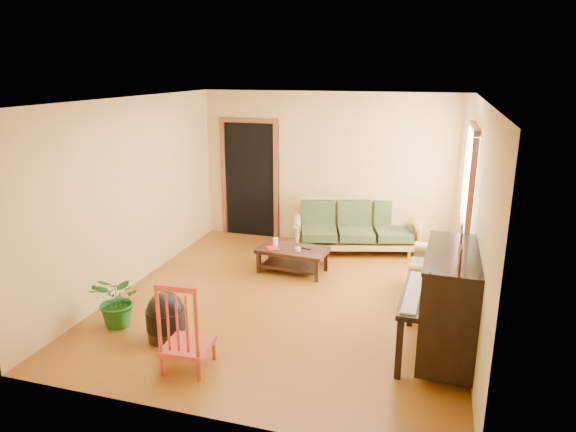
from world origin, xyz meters
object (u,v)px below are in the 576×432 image
(coffee_table, at_px, (293,260))
(footstool, at_px, (166,322))
(piano, at_px, (450,306))
(ceramic_crock, at_px, (441,250))
(armchair, at_px, (438,266))
(potted_plant, at_px, (119,300))
(red_chair, at_px, (186,324))
(sofa, at_px, (356,227))

(coffee_table, relative_size, footstool, 2.34)
(piano, height_order, footstool, piano)
(piano, relative_size, footstool, 3.04)
(coffee_table, height_order, footstool, footstool)
(piano, bearing_deg, ceramic_crock, 93.67)
(armchair, bearing_deg, potted_plant, -151.08)
(potted_plant, bearing_deg, armchair, 27.42)
(armchair, xyz_separation_m, footstool, (-2.92, -1.98, -0.25))
(red_chair, xyz_separation_m, potted_plant, (-1.19, 0.57, -0.16))
(potted_plant, bearing_deg, ceramic_crock, 43.46)
(coffee_table, xyz_separation_m, potted_plant, (-1.51, -2.20, 0.14))
(armchair, bearing_deg, footstool, -144.34)
(armchair, bearing_deg, red_chair, -133.15)
(armchair, relative_size, footstool, 2.11)
(sofa, xyz_separation_m, armchair, (1.34, -1.50, 0.03))
(armchair, xyz_separation_m, potted_plant, (-3.60, -1.87, -0.13))
(sofa, relative_size, coffee_table, 1.98)
(ceramic_crock, bearing_deg, piano, -88.53)
(piano, distance_m, potted_plant, 3.76)
(coffee_table, xyz_separation_m, red_chair, (-0.32, -2.78, 0.31))
(piano, xyz_separation_m, red_chair, (-2.54, -0.97, -0.10))
(armchair, xyz_separation_m, ceramic_crock, (0.05, 1.59, -0.34))
(ceramic_crock, relative_size, potted_plant, 0.38)
(coffee_table, bearing_deg, sofa, 57.02)
(sofa, relative_size, ceramic_crock, 8.03)
(sofa, height_order, ceramic_crock, sofa)
(coffee_table, relative_size, armchair, 1.11)
(coffee_table, distance_m, armchair, 2.14)
(potted_plant, bearing_deg, coffee_table, 55.63)
(armchair, bearing_deg, piano, -83.49)
(coffee_table, bearing_deg, potted_plant, -124.37)
(coffee_table, xyz_separation_m, footstool, (-0.83, -2.32, 0.02))
(potted_plant, bearing_deg, red_chair, -25.67)
(sofa, distance_m, armchair, 2.01)
(piano, bearing_deg, footstool, -168.30)
(piano, height_order, potted_plant, piano)
(piano, bearing_deg, potted_plant, -171.74)
(coffee_table, distance_m, footstool, 2.46)
(armchair, height_order, piano, piano)
(sofa, bearing_deg, footstool, -129.97)
(sofa, xyz_separation_m, potted_plant, (-2.26, -3.37, -0.11))
(red_chair, height_order, ceramic_crock, red_chair)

